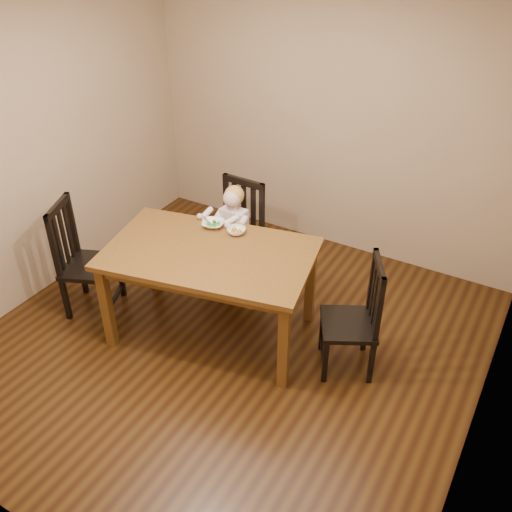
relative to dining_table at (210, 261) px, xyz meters
The scene contains 9 objects.
room 0.65m from the dining_table, 23.93° to the right, with size 4.01×4.01×2.71m.
dining_table is the anchor object (origin of this frame).
chair_child 0.81m from the dining_table, 105.54° to the left, with size 0.47×0.45×1.07m.
chair_left 1.24m from the dining_table, 166.90° to the right, with size 0.59×0.60×1.07m.
chair_right 1.26m from the dining_table, ahead, with size 0.57×0.58×1.01m.
toddler 0.73m from the dining_table, 106.82° to the left, with size 0.32×0.40×0.55m, color white, non-canonical shape.
bowl_peas 0.42m from the dining_table, 118.80° to the left, with size 0.19×0.19×0.05m, color white.
bowl_veg 0.37m from the dining_table, 82.90° to the left, with size 0.16×0.16×0.05m, color white.
fork 0.42m from the dining_table, 125.25° to the left, with size 0.12×0.06×0.05m.
Camera 1 is at (2.04, -3.05, 3.34)m, focal length 40.00 mm.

